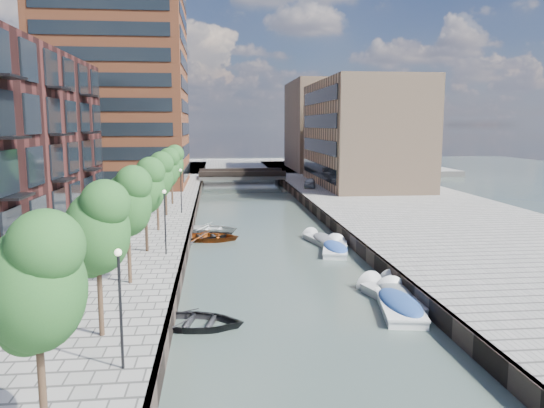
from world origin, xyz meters
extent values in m
plane|color=#38473F|center=(0.00, 40.00, 0.00)|extent=(300.00, 300.00, 0.00)
cube|color=gray|center=(16.00, 40.00, 0.50)|extent=(20.00, 140.00, 1.00)
cube|color=#332823|center=(-6.10, 40.00, 0.50)|extent=(0.25, 140.00, 1.00)
cube|color=#332823|center=(6.10, 40.00, 0.50)|extent=(0.25, 140.00, 1.00)
cube|color=gray|center=(0.00, 100.00, 0.50)|extent=(80.00, 40.00, 1.00)
cube|color=brown|center=(-17.00, 65.00, 16.00)|extent=(18.00, 18.00, 30.00)
cube|color=tan|center=(16.00, 62.00, 8.00)|extent=(12.00, 25.00, 14.00)
cube|color=tan|center=(16.00, 88.00, 9.00)|extent=(12.00, 20.00, 16.00)
cube|color=gray|center=(0.00, 72.00, 1.30)|extent=(13.00, 6.00, 0.60)
cube|color=#332823|center=(0.00, 69.20, 1.90)|extent=(13.00, 0.40, 0.80)
cube|color=#332823|center=(0.00, 74.80, 1.90)|extent=(13.00, 0.40, 0.80)
cylinder|color=#382619|center=(-8.50, 4.00, 2.60)|extent=(0.20, 0.20, 3.20)
ellipsoid|color=#1E5220|center=(-8.50, 4.00, 5.33)|extent=(2.50, 2.50, 3.25)
cylinder|color=#382619|center=(-8.50, 11.00, 2.60)|extent=(0.20, 0.20, 3.20)
ellipsoid|color=#1E5220|center=(-8.50, 11.00, 5.33)|extent=(2.50, 2.50, 3.25)
cylinder|color=#382619|center=(-8.50, 18.00, 2.60)|extent=(0.20, 0.20, 3.20)
ellipsoid|color=#1E5220|center=(-8.50, 18.00, 5.33)|extent=(2.50, 2.50, 3.25)
cylinder|color=#382619|center=(-8.50, 25.00, 2.60)|extent=(0.20, 0.20, 3.20)
ellipsoid|color=#1E5220|center=(-8.50, 25.00, 5.33)|extent=(2.50, 2.50, 3.25)
cylinder|color=#382619|center=(-8.50, 32.00, 2.60)|extent=(0.20, 0.20, 3.20)
ellipsoid|color=#1E5220|center=(-8.50, 32.00, 5.33)|extent=(2.50, 2.50, 3.25)
cylinder|color=#382619|center=(-8.50, 39.00, 2.60)|extent=(0.20, 0.20, 3.20)
ellipsoid|color=#1E5220|center=(-8.50, 39.00, 5.33)|extent=(2.50, 2.50, 3.25)
cylinder|color=#382619|center=(-8.50, 46.00, 2.60)|extent=(0.20, 0.20, 3.20)
ellipsoid|color=#1E5220|center=(-8.50, 46.00, 5.33)|extent=(2.50, 2.50, 3.25)
cylinder|color=black|center=(-7.20, 8.00, 3.00)|extent=(0.10, 0.10, 4.00)
sphere|color=#FFF2CC|center=(-7.20, 8.00, 5.00)|extent=(0.24, 0.24, 0.24)
cylinder|color=black|center=(-7.20, 24.00, 3.00)|extent=(0.10, 0.10, 4.00)
sphere|color=#FFF2CC|center=(-7.20, 24.00, 5.00)|extent=(0.24, 0.24, 0.24)
cylinder|color=black|center=(-7.20, 40.00, 3.00)|extent=(0.10, 0.10, 4.00)
sphere|color=#FFF2CC|center=(-7.20, 40.00, 5.00)|extent=(0.24, 0.24, 0.24)
imported|color=black|center=(-5.08, 14.02, 0.00)|extent=(5.26, 4.26, 0.96)
imported|color=#80350E|center=(-4.66, 32.33, 0.00)|extent=(5.40, 4.21, 1.02)
imported|color=silver|center=(-4.57, 35.84, 0.00)|extent=(5.44, 4.41, 0.99)
imported|color=black|center=(-5.04, 32.74, 0.00)|extent=(5.71, 4.70, 1.03)
cube|color=white|center=(4.94, 14.96, 0.05)|extent=(2.62, 5.10, 0.69)
cube|color=white|center=(4.94, 14.96, 0.42)|extent=(2.72, 5.22, 0.11)
cone|color=white|center=(5.36, 17.35, 0.11)|extent=(1.94, 1.25, 1.80)
ellipsoid|color=navy|center=(4.94, 14.96, 0.48)|extent=(2.44, 4.67, 0.59)
cube|color=silver|center=(5.40, 17.12, 0.05)|extent=(2.69, 4.52, 0.60)
cube|color=silver|center=(5.40, 17.12, 0.37)|extent=(2.78, 4.63, 0.09)
cone|color=silver|center=(5.99, 19.17, 0.09)|extent=(1.74, 1.23, 1.57)
ellipsoid|color=slate|center=(5.40, 17.12, 0.42)|extent=(2.49, 4.14, 0.52)
cube|color=#B5B5B3|center=(5.39, 16.23, 0.05)|extent=(3.02, 5.05, 0.67)
cube|color=#B5B5B3|center=(5.39, 16.23, 0.41)|extent=(3.13, 5.17, 0.10)
cone|color=#B5B5B3|center=(4.72, 18.51, 0.10)|extent=(1.95, 1.39, 1.76)
cube|color=white|center=(4.49, 27.27, 0.05)|extent=(2.58, 4.62, 0.62)
cube|color=white|center=(4.49, 27.27, 0.38)|extent=(2.67, 4.73, 0.09)
cone|color=white|center=(5.00, 29.40, 0.09)|extent=(1.77, 1.20, 1.61)
ellipsoid|color=#21469B|center=(4.49, 27.27, 0.43)|extent=(2.40, 4.23, 0.53)
cube|color=#ADAEAB|center=(4.26, 30.40, 0.04)|extent=(2.46, 4.30, 0.57)
cube|color=#ADAEAB|center=(4.26, 30.40, 0.35)|extent=(2.55, 4.41, 0.09)
cone|color=#ADAEAB|center=(3.76, 32.37, 0.09)|extent=(1.65, 1.14, 1.50)
ellipsoid|color=#515359|center=(4.26, 30.40, 0.40)|extent=(2.29, 3.94, 0.49)
imported|color=#96989B|center=(8.29, 58.91, 1.62)|extent=(2.14, 3.83, 1.23)
camera|label=1|loc=(-4.00, -9.27, 9.12)|focal=35.00mm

